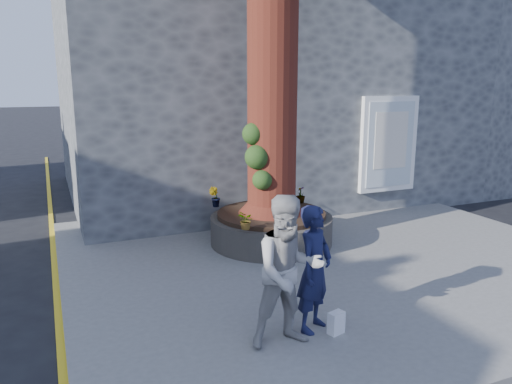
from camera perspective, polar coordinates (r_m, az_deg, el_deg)
name	(u,v)px	position (r m, az deg, el deg)	size (l,w,h in m)	color
ground	(278,296)	(7.62, 2.55, -11.78)	(120.00, 120.00, 0.00)	black
pavement	(330,257)	(9.08, 8.46, -7.38)	(9.00, 8.00, 0.12)	slate
yellow_line	(58,304)	(7.91, -21.74, -11.76)	(0.10, 30.00, 0.01)	yellow
stone_shop	(250,80)	(14.53, -0.67, 12.71)	(10.30, 8.30, 6.30)	#444748
neighbour_shop	(464,84)	(19.06, 22.66, 11.28)	(6.00, 8.00, 6.00)	#444748
planter	(271,228)	(9.49, 1.75, -4.11)	(2.30, 2.30, 0.60)	black
man	(315,269)	(6.18, 6.71, -8.70)	(0.58, 0.38, 1.58)	#15183C
woman	(289,272)	(5.77, 3.77, -9.09)	(0.87, 0.68, 1.79)	#A29F9B
shopping_bag	(336,323)	(6.36, 9.15, -14.54)	(0.20, 0.12, 0.28)	white
plant_a	(263,192)	(10.19, 0.75, -0.01)	(0.21, 0.14, 0.39)	gray
plant_b	(215,197)	(9.80, -4.75, -0.56)	(0.22, 0.21, 0.39)	gray
plant_c	(301,195)	(10.11, 5.12, -0.31)	(0.19, 0.19, 0.34)	gray
plant_d	(246,220)	(8.29, -1.12, -3.27)	(0.28, 0.25, 0.31)	gray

